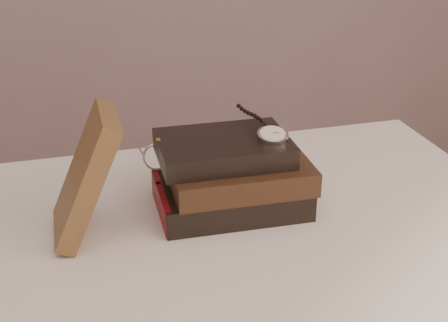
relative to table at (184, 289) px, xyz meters
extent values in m
cube|color=silver|center=(0.00, 0.00, 0.07)|extent=(1.00, 0.60, 0.04)
cube|color=white|center=(0.00, 0.00, 0.01)|extent=(0.88, 0.49, 0.08)
cylinder|color=white|center=(0.45, 0.25, -0.30)|extent=(0.05, 0.05, 0.71)
cube|color=black|center=(0.08, 0.06, 0.11)|extent=(0.22, 0.15, 0.04)
cube|color=#F3EBC7|center=(0.09, 0.06, 0.11)|extent=(0.21, 0.14, 0.03)
cube|color=gold|center=(-0.02, 0.08, 0.11)|extent=(0.01, 0.01, 0.04)
cube|color=maroon|center=(-0.02, 0.06, 0.11)|extent=(0.01, 0.13, 0.04)
cube|color=black|center=(0.09, 0.05, 0.15)|extent=(0.20, 0.14, 0.04)
cube|color=#F3EBC7|center=(0.10, 0.05, 0.15)|extent=(0.20, 0.13, 0.03)
cube|color=gold|center=(0.00, 0.07, 0.15)|extent=(0.01, 0.01, 0.04)
cube|color=black|center=(0.08, 0.06, 0.18)|extent=(0.19, 0.13, 0.03)
cube|color=#F3EBC7|center=(0.08, 0.06, 0.18)|extent=(0.18, 0.12, 0.02)
cube|color=gold|center=(-0.01, 0.09, 0.18)|extent=(0.01, 0.01, 0.03)
cube|color=#452F1A|center=(-0.12, 0.03, 0.18)|extent=(0.10, 0.11, 0.18)
cylinder|color=silver|center=(0.14, 0.04, 0.20)|extent=(0.05, 0.05, 0.02)
cylinder|color=white|center=(0.14, 0.04, 0.21)|extent=(0.04, 0.04, 0.01)
torus|color=silver|center=(0.14, 0.04, 0.21)|extent=(0.04, 0.04, 0.01)
cylinder|color=silver|center=(0.14, 0.07, 0.20)|extent=(0.01, 0.01, 0.01)
cube|color=black|center=(0.14, 0.05, 0.21)|extent=(0.00, 0.01, 0.00)
cube|color=black|center=(0.15, 0.04, 0.21)|extent=(0.01, 0.00, 0.00)
sphere|color=black|center=(0.14, 0.07, 0.21)|extent=(0.01, 0.01, 0.01)
sphere|color=black|center=(0.14, 0.08, 0.21)|extent=(0.01, 0.01, 0.01)
sphere|color=black|center=(0.14, 0.10, 0.21)|extent=(0.01, 0.01, 0.01)
sphere|color=black|center=(0.14, 0.11, 0.21)|extent=(0.01, 0.01, 0.01)
sphere|color=black|center=(0.13, 0.12, 0.21)|extent=(0.01, 0.01, 0.01)
sphere|color=black|center=(0.13, 0.13, 0.21)|extent=(0.01, 0.01, 0.01)
sphere|color=black|center=(0.13, 0.14, 0.21)|extent=(0.01, 0.01, 0.01)
sphere|color=black|center=(0.13, 0.15, 0.21)|extent=(0.01, 0.01, 0.01)
sphere|color=black|center=(0.13, 0.16, 0.21)|extent=(0.01, 0.01, 0.01)
torus|color=silver|center=(-0.01, 0.12, 0.15)|extent=(0.04, 0.01, 0.04)
torus|color=silver|center=(0.03, 0.12, 0.15)|extent=(0.04, 0.01, 0.04)
cylinder|color=silver|center=(0.01, 0.12, 0.16)|extent=(0.01, 0.00, 0.00)
cylinder|color=silver|center=(-0.03, 0.17, 0.15)|extent=(0.01, 0.10, 0.02)
cylinder|color=silver|center=(0.06, 0.17, 0.15)|extent=(0.01, 0.10, 0.02)
camera|label=1|loc=(-0.15, -0.73, 0.55)|focal=51.06mm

